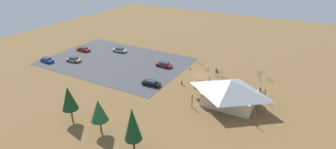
% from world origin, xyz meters
% --- Properties ---
extents(ground, '(160.00, 160.00, 0.00)m').
position_xyz_m(ground, '(0.00, 0.00, 0.00)').
color(ground, brown).
rests_on(ground, ground).
extents(parking_lot_asphalt, '(41.76, 28.41, 0.05)m').
position_xyz_m(parking_lot_asphalt, '(26.14, 2.75, 0.03)').
color(parking_lot_asphalt, '#424247').
rests_on(parking_lot_asphalt, ground).
extents(bike_pavilion, '(13.32, 10.44, 5.73)m').
position_xyz_m(bike_pavilion, '(-11.13, 10.31, 3.25)').
color(bike_pavilion, beige).
rests_on(bike_pavilion, ground).
extents(trash_bin, '(0.60, 0.60, 0.90)m').
position_xyz_m(trash_bin, '(-3.14, -4.33, 0.45)').
color(trash_bin, brown).
rests_on(trash_bin, ground).
extents(lot_sign, '(0.56, 0.08, 2.20)m').
position_xyz_m(lot_sign, '(2.52, 0.84, 1.41)').
color(lot_sign, '#99999E').
rests_on(lot_sign, ground).
extents(pine_east, '(3.00, 3.00, 7.64)m').
position_xyz_m(pine_east, '(13.36, 31.51, 5.22)').
color(pine_east, brown).
rests_on(pine_east, ground).
extents(pine_west, '(3.13, 3.13, 6.89)m').
position_xyz_m(pine_west, '(6.01, 31.53, 4.82)').
color(pine_west, brown).
rests_on(pine_west, ground).
extents(pine_center, '(2.87, 2.87, 8.37)m').
position_xyz_m(pine_center, '(-2.14, 32.66, 5.44)').
color(pine_center, brown).
rests_on(pine_center, ground).
extents(bicycle_blue_lone_east, '(1.71, 0.51, 0.78)m').
position_xyz_m(bicycle_blue_lone_east, '(-6.54, -1.08, 0.35)').
color(bicycle_blue_lone_east, black).
rests_on(bicycle_blue_lone_east, ground).
extents(bicycle_yellow_yard_center, '(1.10, 1.35, 0.78)m').
position_xyz_m(bicycle_yellow_yard_center, '(-1.39, 3.88, 0.37)').
color(bicycle_yellow_yard_center, black).
rests_on(bicycle_yellow_yard_center, ground).
extents(bicycle_green_near_porch, '(0.96, 1.48, 0.85)m').
position_xyz_m(bicycle_green_near_porch, '(-0.44, -4.31, 0.38)').
color(bicycle_green_near_porch, black).
rests_on(bicycle_green_near_porch, ground).
extents(bicycle_orange_yard_right, '(0.58, 1.72, 0.87)m').
position_xyz_m(bicycle_orange_yard_right, '(-2.41, -6.04, 0.39)').
color(bicycle_orange_yard_right, black).
rests_on(bicycle_orange_yard_right, ground).
extents(bicycle_white_yard_front, '(1.73, 0.48, 0.83)m').
position_xyz_m(bicycle_white_yard_front, '(2.62, -7.25, 0.37)').
color(bicycle_white_yard_front, black).
rests_on(bicycle_white_yard_front, ground).
extents(bicycle_black_mid_cluster, '(1.52, 0.79, 0.77)m').
position_xyz_m(bicycle_black_mid_cluster, '(-4.84, -1.26, 0.35)').
color(bicycle_black_mid_cluster, black).
rests_on(bicycle_black_mid_cluster, ground).
extents(bicycle_teal_by_bin, '(1.72, 0.54, 0.86)m').
position_xyz_m(bicycle_teal_by_bin, '(-17.02, -5.40, 0.38)').
color(bicycle_teal_by_bin, black).
rests_on(bicycle_teal_by_bin, ground).
extents(bicycle_silver_edge_south, '(0.60, 1.76, 0.79)m').
position_xyz_m(bicycle_silver_edge_south, '(-13.79, -7.27, 0.38)').
color(bicycle_silver_edge_south, black).
rests_on(bicycle_silver_edge_south, ground).
extents(bicycle_purple_front_row, '(1.64, 0.63, 0.81)m').
position_xyz_m(bicycle_purple_front_row, '(-3.77, -4.92, 0.35)').
color(bicycle_purple_front_row, black).
rests_on(bicycle_purple_front_row, ground).
extents(bicycle_red_trailside, '(0.48, 1.75, 0.83)m').
position_xyz_m(bicycle_red_trailside, '(-14.66, -4.65, 0.38)').
color(bicycle_red_trailside, black).
rests_on(bicycle_red_trailside, ground).
extents(bicycle_blue_near_sign, '(1.67, 0.72, 0.77)m').
position_xyz_m(bicycle_blue_near_sign, '(-13.60, -9.18, 0.37)').
color(bicycle_blue_near_sign, black).
rests_on(bicycle_blue_near_sign, ground).
extents(car_red_end_stall, '(4.74, 2.05, 1.33)m').
position_xyz_m(car_red_end_stall, '(41.43, 0.93, 0.72)').
color(car_red_end_stall, red).
rests_on(car_red_end_stall, parking_lot_asphalt).
extents(car_tan_far_end, '(4.54, 2.46, 1.38)m').
position_xyz_m(car_tan_far_end, '(37.11, 9.13, 0.74)').
color(car_tan_far_end, tan).
rests_on(car_tan_far_end, parking_lot_asphalt).
extents(car_silver_second_row, '(4.71, 2.25, 1.43)m').
position_xyz_m(car_silver_second_row, '(30.41, -4.38, 0.76)').
color(car_silver_second_row, '#BCBCC1').
rests_on(car_silver_second_row, parking_lot_asphalt).
extents(car_black_aisle_side, '(4.75, 2.08, 1.39)m').
position_xyz_m(car_black_aisle_side, '(8.27, 11.06, 0.74)').
color(car_black_aisle_side, black).
rests_on(car_black_aisle_side, parking_lot_asphalt).
extents(car_maroon_mid_lot, '(4.66, 1.86, 1.43)m').
position_xyz_m(car_maroon_mid_lot, '(11.40, -0.63, 0.75)').
color(car_maroon_mid_lot, maroon).
rests_on(car_maroon_mid_lot, parking_lot_asphalt).
extents(car_blue_by_curb, '(4.53, 1.94, 1.41)m').
position_xyz_m(car_blue_by_curb, '(43.79, 13.28, 0.75)').
color(car_blue_by_curb, '#1E42B2').
rests_on(car_blue_by_curb, parking_lot_asphalt).
extents(visitor_at_bikes, '(0.37, 0.36, 1.79)m').
position_xyz_m(visitor_at_bikes, '(-15.86, 0.78, 0.94)').
color(visitor_at_bikes, '#2D3347').
rests_on(visitor_at_bikes, ground).
extents(visitor_near_lot, '(0.40, 0.38, 1.67)m').
position_xyz_m(visitor_near_lot, '(1.98, 6.86, 0.87)').
color(visitor_near_lot, '#2D3347').
rests_on(visitor_near_lot, ground).
extents(visitor_by_pavilion, '(0.39, 0.36, 1.63)m').
position_xyz_m(visitor_by_pavilion, '(-1.71, 7.09, 0.85)').
color(visitor_by_pavilion, '#2D3347').
rests_on(visitor_by_pavilion, ground).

